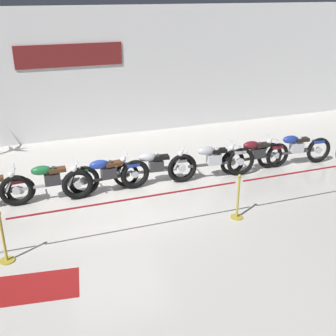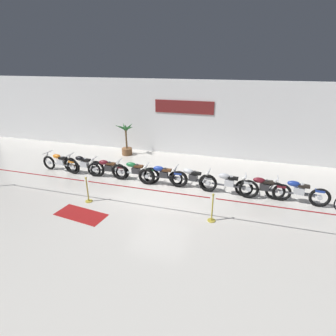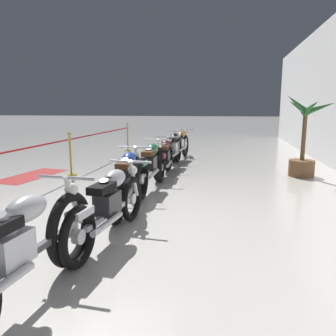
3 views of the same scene
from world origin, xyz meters
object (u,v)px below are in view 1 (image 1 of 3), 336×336
object	(u,v)px
motorcycle_silver_5	(154,167)
stanchion_mid_right	(238,203)
motorcycle_green_3	(50,182)
stanchion_mid_left	(4,245)
motorcycle_maroon_7	(255,155)
motorcycle_blue_8	(295,149)
floor_banner	(23,289)
motorcycle_silver_6	(212,161)
stanchion_far_left	(51,217)
motorcycle_blue_4	(107,176)

from	to	relation	value
motorcycle_silver_5	stanchion_mid_right	bearing A→B (deg)	-63.26
motorcycle_green_3	stanchion_mid_left	world-z (taller)	stanchion_mid_left
motorcycle_maroon_7	stanchion_mid_left	world-z (taller)	stanchion_mid_left
motorcycle_maroon_7	stanchion_mid_right	world-z (taller)	stanchion_mid_right
motorcycle_blue_8	stanchion_mid_right	distance (m)	3.66
motorcycle_maroon_7	floor_banner	distance (m)	7.00
motorcycle_silver_6	motorcycle_maroon_7	size ratio (longest dim) A/B	1.14
stanchion_far_left	floor_banner	size ratio (longest dim) A/B	7.67
motorcycle_maroon_7	motorcycle_blue_8	bearing A→B (deg)	-1.13
motorcycle_silver_5	stanchion_mid_left	xyz separation A→B (m)	(-3.63, -2.33, -0.10)
motorcycle_maroon_7	stanchion_mid_left	bearing A→B (deg)	-161.54
motorcycle_silver_5	motorcycle_silver_6	size ratio (longest dim) A/B	0.88
motorcycle_green_3	motorcycle_blue_4	distance (m)	1.34
motorcycle_silver_6	stanchion_far_left	bearing A→B (deg)	-153.89
motorcycle_maroon_7	stanchion_mid_left	distance (m)	6.86
stanchion_mid_right	floor_banner	size ratio (longest dim) A/B	0.57
motorcycle_green_3	stanchion_far_left	xyz separation A→B (m)	(-0.15, -2.24, 0.29)
motorcycle_blue_4	stanchion_mid_left	bearing A→B (deg)	-137.54
stanchion_far_left	stanchion_mid_right	bearing A→B (deg)	-0.00
motorcycle_blue_8	motorcycle_blue_4	bearing A→B (deg)	179.85
motorcycle_blue_4	motorcycle_silver_6	distance (m)	2.79
motorcycle_blue_8	floor_banner	distance (m)	8.13
stanchion_mid_left	motorcycle_silver_5	bearing A→B (deg)	32.65
motorcycle_green_3	stanchion_mid_right	distance (m)	4.39
motorcycle_green_3	motorcycle_silver_5	world-z (taller)	motorcycle_green_3
motorcycle_green_3	motorcycle_blue_8	distance (m)	6.73
floor_banner	motorcycle_maroon_7	bearing A→B (deg)	34.12
motorcycle_blue_4	motorcycle_silver_5	bearing A→B (deg)	7.36
stanchion_mid_right	motorcycle_silver_6	bearing A→B (deg)	80.38
motorcycle_green_3	motorcycle_silver_6	size ratio (longest dim) A/B	0.96
floor_banner	motorcycle_silver_5	bearing A→B (deg)	51.66
motorcycle_blue_4	stanchion_mid_left	size ratio (longest dim) A/B	2.10
motorcycle_green_3	motorcycle_maroon_7	xyz separation A→B (m)	(5.48, -0.07, -0.01)
motorcycle_silver_5	motorcycle_maroon_7	bearing A→B (deg)	-3.04
motorcycle_green_3	motorcycle_silver_6	xyz separation A→B (m)	(4.13, -0.14, 0.01)
stanchion_mid_right	floor_banner	distance (m)	4.66
motorcycle_blue_4	stanchion_far_left	bearing A→B (deg)	-124.54
motorcycle_blue_4	motorcycle_silver_5	distance (m)	1.28
motorcycle_silver_6	stanchion_mid_left	size ratio (longest dim) A/B	2.31
motorcycle_silver_5	motorcycle_blue_8	bearing A→B (deg)	-2.46
motorcycle_green_3	stanchion_mid_left	bearing A→B (deg)	-114.67
motorcycle_blue_8	stanchion_mid_left	size ratio (longest dim) A/B	2.20
motorcycle_silver_5	motorcycle_blue_4	bearing A→B (deg)	-172.64
stanchion_mid_left	motorcycle_maroon_7	bearing A→B (deg)	18.46
motorcycle_silver_6	stanchion_mid_left	xyz separation A→B (m)	(-5.16, -2.10, -0.13)
motorcycle_silver_6	motorcycle_blue_8	bearing A→B (deg)	1.09
stanchion_far_left	stanchion_mid_left	xyz separation A→B (m)	(-0.87, -0.00, -0.41)
stanchion_far_left	motorcycle_blue_8	bearing A→B (deg)	17.32
motorcycle_green_3	motorcycle_silver_5	bearing A→B (deg)	1.85
motorcycle_silver_6	stanchion_mid_right	world-z (taller)	stanchion_mid_right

